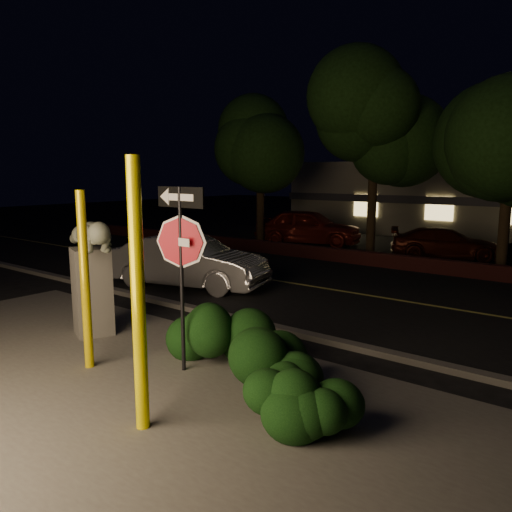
# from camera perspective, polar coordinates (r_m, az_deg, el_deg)

# --- Properties ---
(ground) EXTENTS (90.00, 90.00, 0.00)m
(ground) POSITION_cam_1_polar(r_m,az_deg,el_deg) (17.01, 15.89, -2.28)
(ground) COLOR black
(ground) RESTS_ON ground
(patio) EXTENTS (14.00, 6.00, 0.02)m
(patio) POSITION_cam_1_polar(r_m,az_deg,el_deg) (8.35, -15.22, -14.46)
(patio) COLOR #4C4944
(patio) RESTS_ON ground
(road) EXTENTS (80.00, 8.00, 0.01)m
(road) POSITION_cam_1_polar(r_m,az_deg,el_deg) (14.34, 11.32, -4.24)
(road) COLOR black
(road) RESTS_ON ground
(lane_marking) EXTENTS (80.00, 0.12, 0.00)m
(lane_marking) POSITION_cam_1_polar(r_m,az_deg,el_deg) (14.33, 11.32, -4.19)
(lane_marking) COLOR #B3A847
(lane_marking) RESTS_ON road
(curb) EXTENTS (80.00, 0.25, 0.12)m
(curb) POSITION_cam_1_polar(r_m,az_deg,el_deg) (10.94, 1.48, -8.06)
(curb) COLOR #4C4944
(curb) RESTS_ON ground
(brick_wall) EXTENTS (40.00, 0.35, 0.50)m
(brick_wall) POSITION_cam_1_polar(r_m,az_deg,el_deg) (18.16, 17.48, -0.83)
(brick_wall) COLOR #481917
(brick_wall) RESTS_ON ground
(parking_lot) EXTENTS (40.00, 12.00, 0.01)m
(parking_lot) POSITION_cam_1_polar(r_m,az_deg,el_deg) (23.56, 22.37, 0.56)
(parking_lot) COLOR black
(parking_lot) RESTS_ON ground
(building) EXTENTS (22.00, 10.20, 4.00)m
(building) POSITION_cam_1_polar(r_m,az_deg,el_deg) (31.13, 26.66, 5.95)
(building) COLOR slate
(building) RESTS_ON ground
(tree_far_a) EXTENTS (4.60, 4.60, 7.43)m
(tree_far_a) POSITION_cam_1_polar(r_m,az_deg,el_deg) (23.40, 0.51, 14.32)
(tree_far_a) COLOR black
(tree_far_a) RESTS_ON ground
(tree_far_b) EXTENTS (5.20, 5.20, 8.41)m
(tree_far_b) POSITION_cam_1_polar(r_m,az_deg,el_deg) (20.79, 13.52, 16.66)
(tree_far_b) COLOR black
(tree_far_b) RESTS_ON ground
(yellow_pole_left) EXTENTS (0.15, 0.15, 3.08)m
(yellow_pole_left) POSITION_cam_1_polar(r_m,az_deg,el_deg) (8.93, -18.96, -2.75)
(yellow_pole_left) COLOR #DFBF06
(yellow_pole_left) RESTS_ON ground
(yellow_pole_right) EXTENTS (0.18, 0.18, 3.57)m
(yellow_pole_right) POSITION_cam_1_polar(r_m,az_deg,el_deg) (6.53, -13.31, -4.65)
(yellow_pole_right) COLOR #FFED00
(yellow_pole_right) RESTS_ON ground
(signpost) EXTENTS (1.06, 0.09, 3.13)m
(signpost) POSITION_cam_1_polar(r_m,az_deg,el_deg) (8.28, -8.59, 1.56)
(signpost) COLOR black
(signpost) RESTS_ON ground
(sculpture) EXTENTS (2.24, 1.40, 2.46)m
(sculpture) POSITION_cam_1_polar(r_m,az_deg,el_deg) (10.76, -18.33, -0.84)
(sculpture) COLOR #4C4944
(sculpture) RESTS_ON ground
(hedge_center) EXTENTS (2.29, 1.41, 1.11)m
(hedge_center) POSITION_cam_1_polar(r_m,az_deg,el_deg) (9.18, -4.78, -8.30)
(hedge_center) COLOR black
(hedge_center) RESTS_ON ground
(hedge_right) EXTENTS (1.85, 1.07, 1.18)m
(hedge_right) POSITION_cam_1_polar(r_m,az_deg,el_deg) (7.61, 4.03, -11.81)
(hedge_right) COLOR black
(hedge_right) RESTS_ON ground
(hedge_far_right) EXTENTS (1.67, 1.15, 1.09)m
(hedge_far_right) POSITION_cam_1_polar(r_m,az_deg,el_deg) (6.71, 4.51, -15.28)
(hedge_far_right) COLOR black
(hedge_far_right) RESTS_ON ground
(silver_sedan) EXTENTS (4.99, 2.82, 1.56)m
(silver_sedan) POSITION_cam_1_polar(r_m,az_deg,el_deg) (14.83, -7.74, -0.63)
(silver_sedan) COLOR silver
(silver_sedan) RESTS_ON ground
(parked_car_red) EXTENTS (5.32, 3.27, 1.69)m
(parked_car_red) POSITION_cam_1_polar(r_m,az_deg,el_deg) (23.80, 5.98, 3.35)
(parked_car_red) COLOR maroon
(parked_car_red) RESTS_ON ground
(parked_car_darkred) EXTENTS (4.55, 3.18, 1.22)m
(parked_car_darkred) POSITION_cam_1_polar(r_m,az_deg,el_deg) (21.12, 20.86, 1.37)
(parked_car_darkred) COLOR #3F1209
(parked_car_darkred) RESTS_ON ground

